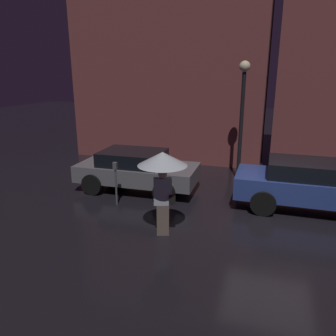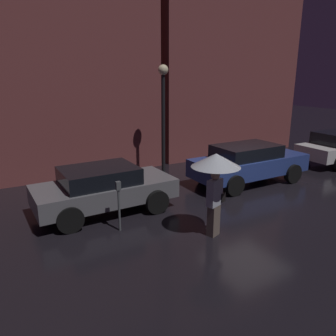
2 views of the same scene
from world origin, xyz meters
The scene contains 8 objects.
ground_plane centered at (0.00, 0.00, 0.00)m, with size 60.00×60.00×0.00m, color black.
building_facade_left centered at (-4.97, 6.50, 4.20)m, with size 8.64×3.00×8.40m.
building_facade_right centered at (3.62, 6.50, 5.08)m, with size 7.79×3.00×10.16m.
parked_car_grey centered at (-4.56, 1.27, 0.74)m, with size 4.09×2.00×1.37m.
parked_car_blue centered at (1.05, 1.28, 0.79)m, with size 4.56×1.94×1.46m.
pedestrian_with_umbrella centered at (-2.65, -1.53, 1.74)m, with size 1.19×1.19×2.12m.
parking_meter centered at (-4.62, -0.15, 0.83)m, with size 0.12×0.10×1.34m.
street_lamp_near centered at (-1.36, 3.51, 2.87)m, with size 0.38×0.38×4.30m.
Camera 2 is at (-7.32, -7.56, 3.89)m, focal length 35.00 mm.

